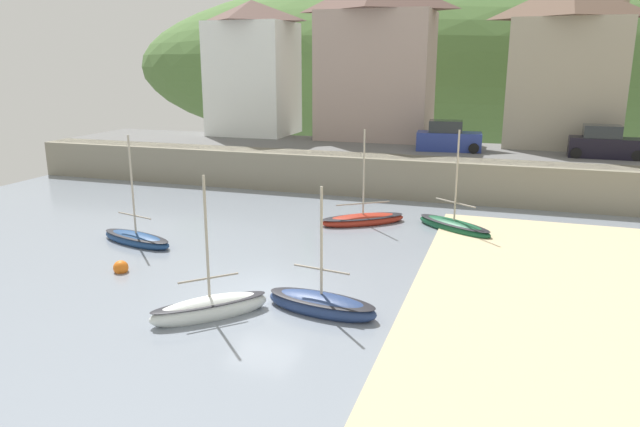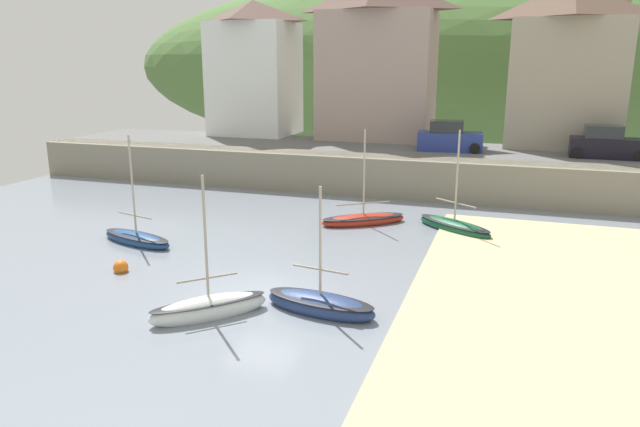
{
  "view_description": "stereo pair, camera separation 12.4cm",
  "coord_description": "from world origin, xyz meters",
  "px_view_note": "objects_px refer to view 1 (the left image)",
  "views": [
    {
      "loc": [
        8.06,
        -18.05,
        8.02
      ],
      "look_at": [
        0.15,
        6.06,
        1.43
      ],
      "focal_mm": 32.88,
      "sensor_mm": 36.0,
      "label": 1
    },
    {
      "loc": [
        8.18,
        -18.01,
        8.02
      ],
      "look_at": [
        0.15,
        6.06,
        1.43
      ],
      "focal_mm": 32.88,
      "sensor_mm": 36.0,
      "label": 2
    }
  ],
  "objects_px": {
    "rowboat_small_beached": "(210,308)",
    "dinghy_open_wooden": "(136,238)",
    "waterfront_building_left": "(253,68)",
    "mooring_buoy": "(121,268)",
    "waterfront_building_centre": "(376,57)",
    "fishing_boat_green": "(454,226)",
    "waterfront_building_right": "(565,64)",
    "church_with_spire": "(602,25)",
    "parked_car_near_slipway": "(448,138)",
    "sailboat_far_left": "(321,304)",
    "parked_car_by_wall": "(604,144)",
    "sailboat_white_hull": "(363,219)"
  },
  "relations": [
    {
      "from": "sailboat_far_left",
      "to": "fishing_boat_green",
      "type": "distance_m",
      "value": 11.63
    },
    {
      "from": "waterfront_building_right",
      "to": "parked_car_near_slipway",
      "type": "xyz_separation_m",
      "value": [
        -6.91,
        -4.5,
        -4.67
      ]
    },
    {
      "from": "parked_car_near_slipway",
      "to": "parked_car_by_wall",
      "type": "height_order",
      "value": "same"
    },
    {
      "from": "rowboat_small_beached",
      "to": "sailboat_far_left",
      "type": "xyz_separation_m",
      "value": [
        3.29,
        1.52,
        -0.04
      ]
    },
    {
      "from": "waterfront_building_right",
      "to": "rowboat_small_beached",
      "type": "height_order",
      "value": "waterfront_building_right"
    },
    {
      "from": "waterfront_building_left",
      "to": "mooring_buoy",
      "type": "height_order",
      "value": "waterfront_building_left"
    },
    {
      "from": "rowboat_small_beached",
      "to": "sailboat_far_left",
      "type": "bearing_deg",
      "value": -20.36
    },
    {
      "from": "mooring_buoy",
      "to": "fishing_boat_green",
      "type": "bearing_deg",
      "value": 40.3
    },
    {
      "from": "rowboat_small_beached",
      "to": "parked_car_near_slipway",
      "type": "height_order",
      "value": "rowboat_small_beached"
    },
    {
      "from": "waterfront_building_right",
      "to": "parked_car_by_wall",
      "type": "bearing_deg",
      "value": -62.4
    },
    {
      "from": "church_with_spire",
      "to": "mooring_buoy",
      "type": "relative_size",
      "value": 26.77
    },
    {
      "from": "waterfront_building_left",
      "to": "church_with_spire",
      "type": "relative_size",
      "value": 0.65
    },
    {
      "from": "waterfront_building_right",
      "to": "rowboat_small_beached",
      "type": "relative_size",
      "value": 2.2
    },
    {
      "from": "church_with_spire",
      "to": "fishing_boat_green",
      "type": "relative_size",
      "value": 3.09
    },
    {
      "from": "church_with_spire",
      "to": "waterfront_building_left",
      "type": "bearing_deg",
      "value": -170.94
    },
    {
      "from": "parked_car_by_wall",
      "to": "church_with_spire",
      "type": "bearing_deg",
      "value": 91.35
    },
    {
      "from": "church_with_spire",
      "to": "dinghy_open_wooden",
      "type": "relative_size",
      "value": 3.09
    },
    {
      "from": "church_with_spire",
      "to": "sailboat_white_hull",
      "type": "relative_size",
      "value": 3.17
    },
    {
      "from": "church_with_spire",
      "to": "fishing_boat_green",
      "type": "bearing_deg",
      "value": -112.2
    },
    {
      "from": "mooring_buoy",
      "to": "waterfront_building_right",
      "type": "bearing_deg",
      "value": 55.54
    },
    {
      "from": "waterfront_building_right",
      "to": "fishing_boat_green",
      "type": "bearing_deg",
      "value": -109.59
    },
    {
      "from": "rowboat_small_beached",
      "to": "sailboat_white_hull",
      "type": "relative_size",
      "value": 0.99
    },
    {
      "from": "waterfront_building_left",
      "to": "parked_car_by_wall",
      "type": "bearing_deg",
      "value": -10.19
    },
    {
      "from": "fishing_boat_green",
      "to": "parked_car_near_slipway",
      "type": "distance_m",
      "value": 11.02
    },
    {
      "from": "rowboat_small_beached",
      "to": "dinghy_open_wooden",
      "type": "distance_m",
      "value": 9.28
    },
    {
      "from": "sailboat_far_left",
      "to": "waterfront_building_left",
      "type": "bearing_deg",
      "value": 127.29
    },
    {
      "from": "waterfront_building_right",
      "to": "church_with_spire",
      "type": "relative_size",
      "value": 0.69
    },
    {
      "from": "waterfront_building_centre",
      "to": "fishing_boat_green",
      "type": "relative_size",
      "value": 2.31
    },
    {
      "from": "sailboat_white_hull",
      "to": "fishing_boat_green",
      "type": "xyz_separation_m",
      "value": [
        4.54,
        0.17,
        0.01
      ]
    },
    {
      "from": "dinghy_open_wooden",
      "to": "church_with_spire",
      "type": "bearing_deg",
      "value": 65.53
    },
    {
      "from": "rowboat_small_beached",
      "to": "parked_car_near_slipway",
      "type": "xyz_separation_m",
      "value": [
        4.9,
        23.2,
        2.9
      ]
    },
    {
      "from": "church_with_spire",
      "to": "sailboat_far_left",
      "type": "height_order",
      "value": "church_with_spire"
    },
    {
      "from": "church_with_spire",
      "to": "mooring_buoy",
      "type": "distance_m",
      "value": 36.53
    },
    {
      "from": "rowboat_small_beached",
      "to": "dinghy_open_wooden",
      "type": "relative_size",
      "value": 0.96
    },
    {
      "from": "waterfront_building_right",
      "to": "church_with_spire",
      "type": "xyz_separation_m",
      "value": [
        2.42,
        4.0,
        2.63
      ]
    },
    {
      "from": "waterfront_building_right",
      "to": "waterfront_building_left",
      "type": "bearing_deg",
      "value": 180.0
    },
    {
      "from": "parked_car_by_wall",
      "to": "waterfront_building_left",
      "type": "bearing_deg",
      "value": 171.59
    },
    {
      "from": "dinghy_open_wooden",
      "to": "mooring_buoy",
      "type": "relative_size",
      "value": 8.66
    },
    {
      "from": "waterfront_building_centre",
      "to": "parked_car_near_slipway",
      "type": "relative_size",
      "value": 2.77
    },
    {
      "from": "waterfront_building_right",
      "to": "parked_car_by_wall",
      "type": "height_order",
      "value": "waterfront_building_right"
    },
    {
      "from": "rowboat_small_beached",
      "to": "parked_car_near_slipway",
      "type": "distance_m",
      "value": 23.89
    },
    {
      "from": "mooring_buoy",
      "to": "parked_car_near_slipway",
      "type": "bearing_deg",
      "value": 63.42
    },
    {
      "from": "church_with_spire",
      "to": "parked_car_near_slipway",
      "type": "bearing_deg",
      "value": -137.66
    },
    {
      "from": "church_with_spire",
      "to": "parked_car_near_slipway",
      "type": "xyz_separation_m",
      "value": [
        -9.33,
        -8.5,
        -7.3
      ]
    },
    {
      "from": "waterfront_building_left",
      "to": "mooring_buoy",
      "type": "distance_m",
      "value": 26.68
    },
    {
      "from": "waterfront_building_right",
      "to": "parked_car_by_wall",
      "type": "distance_m",
      "value": 6.9
    },
    {
      "from": "fishing_boat_green",
      "to": "sailboat_white_hull",
      "type": "bearing_deg",
      "value": -142.73
    },
    {
      "from": "fishing_boat_green",
      "to": "church_with_spire",
      "type": "bearing_deg",
      "value": 102.88
    },
    {
      "from": "parked_car_near_slipway",
      "to": "mooring_buoy",
      "type": "distance_m",
      "value": 23.17
    },
    {
      "from": "rowboat_small_beached",
      "to": "waterfront_building_left",
      "type": "bearing_deg",
      "value": 66.33
    }
  ]
}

